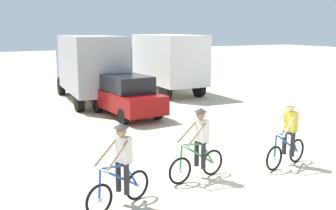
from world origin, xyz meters
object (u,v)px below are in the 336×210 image
Objects in this scene: box_truck_grey_hauler at (89,65)px; sedan_parked at (126,96)px; cyclist_cowboy_hat at (199,147)px; cyclist_near_camera at (288,136)px; cyclist_orange_shirt at (121,169)px; box_truck_white_box at (164,60)px.

sedan_parked is at bearing -85.56° from box_truck_grey_hauler.
cyclist_cowboy_hat is 1.00× the size of cyclist_near_camera.
cyclist_near_camera is at bearing 2.57° from cyclist_orange_shirt.
box_truck_grey_hauler is 1.01× the size of box_truck_white_box.
sedan_parked is at bearing 80.87° from cyclist_cowboy_hat.
box_truck_grey_hauler reaches higher than cyclist_orange_shirt.
box_truck_white_box reaches higher than cyclist_orange_shirt.
box_truck_white_box is 15.38m from cyclist_orange_shirt.
cyclist_cowboy_hat is (-5.67, -12.56, -1.03)m from box_truck_white_box.
box_truck_grey_hauler is at bearing 98.28° from cyclist_near_camera.
box_truck_grey_hauler is 12.73m from cyclist_orange_shirt.
cyclist_near_camera is (1.75, -12.06, -1.03)m from box_truck_grey_hauler.
sedan_parked is 2.37× the size of cyclist_orange_shirt.
cyclist_cowboy_hat is at bearing -99.13° from sedan_parked.
box_truck_grey_hauler is 11.80m from cyclist_cowboy_hat.
box_truck_white_box is at bearing 76.86° from cyclist_near_camera.
box_truck_grey_hauler and box_truck_white_box have the same top height.
sedan_parked is (-4.45, -4.94, -0.99)m from box_truck_white_box.
cyclist_cowboy_hat is at bearing 172.88° from cyclist_near_camera.
box_truck_grey_hauler reaches higher than sedan_parked.
cyclist_cowboy_hat is at bearing -114.30° from box_truck_white_box.
box_truck_white_box is 1.58× the size of sedan_parked.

